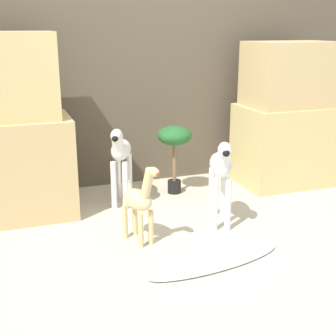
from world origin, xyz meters
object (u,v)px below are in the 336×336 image
(surfboard, at_px, (213,261))
(zebra_right, at_px, (221,170))
(zebra_left, at_px, (120,155))
(giraffe_figurine, at_px, (139,201))
(potted_palm_front, at_px, (175,141))

(surfboard, bearing_deg, zebra_right, 60.94)
(zebra_right, height_order, zebra_left, same)
(giraffe_figurine, height_order, potted_palm_front, potted_palm_front)
(potted_palm_front, height_order, surfboard, potted_palm_front)
(zebra_left, height_order, surfboard, zebra_left)
(zebra_left, xyz_separation_m, potted_palm_front, (0.52, 0.12, 0.05))
(zebra_right, xyz_separation_m, potted_palm_front, (-0.08, 0.78, 0.05))
(zebra_right, relative_size, zebra_left, 1.00)
(surfboard, bearing_deg, potted_palm_front, 80.58)
(zebra_left, height_order, giraffe_figurine, zebra_left)
(zebra_right, distance_m, potted_palm_front, 0.79)
(zebra_right, xyz_separation_m, zebra_left, (-0.59, 0.66, 0.00))
(zebra_left, distance_m, giraffe_figurine, 0.75)
(zebra_right, relative_size, surfboard, 0.68)
(giraffe_figurine, distance_m, surfboard, 0.64)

